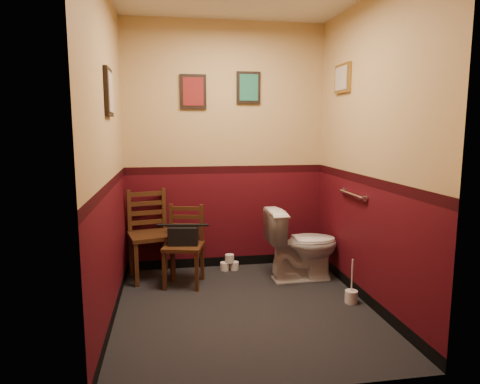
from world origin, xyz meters
The scene contains 16 objects.
floor centered at (0.00, 0.00, 0.00)m, with size 2.20×2.40×0.00m, color black.
wall_back centered at (0.00, 1.20, 1.35)m, with size 2.20×2.70×0.00m, color #430A11.
wall_front centered at (0.00, -1.20, 1.35)m, with size 2.20×2.70×0.00m, color #430A11.
wall_left centered at (-1.10, 0.00, 1.35)m, with size 2.40×2.70×0.00m, color #430A11.
wall_right centered at (1.10, 0.00, 1.35)m, with size 2.40×2.70×0.00m, color #430A11.
grab_bar centered at (1.07, 0.25, 0.95)m, with size 0.05×0.56×0.06m.
framed_print_back_a centered at (-0.35, 1.18, 1.95)m, with size 0.28×0.04×0.36m.
framed_print_back_b centered at (0.25, 1.18, 2.00)m, with size 0.26×0.04×0.34m.
framed_print_left centered at (-1.08, 0.10, 1.85)m, with size 0.04×0.30×0.38m.
framed_print_right centered at (1.08, 0.60, 2.05)m, with size 0.04×0.34×0.28m.
toilet centered at (0.72, 0.65, 0.37)m, with size 0.42×0.75×0.74m, color white.
toilet_brush centered at (0.98, -0.03, 0.07)m, with size 0.11×0.11×0.41m.
chair_left centered at (-0.84, 0.97, 0.46)m, with size 0.52×0.52×0.92m.
chair_right centered at (-0.49, 0.71, 0.40)m, with size 0.45×0.45×0.80m.
handbag centered at (-0.50, 0.68, 0.51)m, with size 0.31×0.19×0.21m.
tp_stack centered at (0.01, 1.04, 0.07)m, with size 0.21×0.11×0.18m.
Camera 1 is at (-0.63, -3.49, 1.58)m, focal length 32.00 mm.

